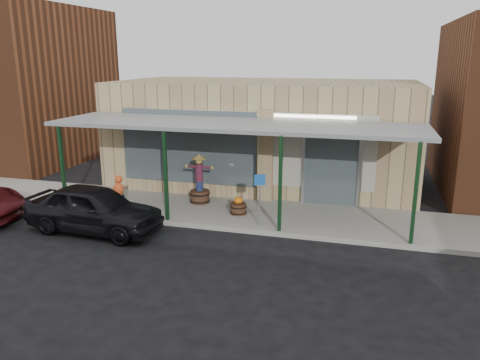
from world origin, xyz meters
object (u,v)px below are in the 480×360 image
(barrel_scarecrow, at_px, (200,187))
(barrel_pumpkin, at_px, (238,207))
(handicap_sign, at_px, (260,193))
(parked_sedan, at_px, (94,208))

(barrel_scarecrow, relative_size, barrel_pumpkin, 2.64)
(handicap_sign, distance_m, parked_sedan, 5.02)
(handicap_sign, bearing_deg, barrel_scarecrow, 126.04)
(barrel_pumpkin, height_order, parked_sedan, parked_sedan)
(parked_sedan, bearing_deg, handicap_sign, -69.58)
(parked_sedan, bearing_deg, barrel_scarecrow, -31.86)
(barrel_scarecrow, bearing_deg, barrel_pumpkin, -21.67)
(barrel_scarecrow, xyz_separation_m, handicap_sign, (2.56, -1.68, 0.44))
(barrel_scarecrow, distance_m, handicap_sign, 3.09)
(barrel_scarecrow, xyz_separation_m, barrel_pumpkin, (1.65, -0.82, -0.37))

